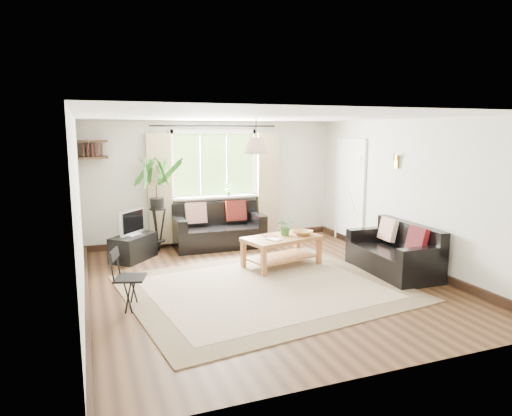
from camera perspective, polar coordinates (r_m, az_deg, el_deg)
name	(u,v)px	position (r m, az deg, el deg)	size (l,w,h in m)	color
floor	(266,282)	(6.81, 1.20, -9.27)	(5.50, 5.50, 0.00)	black
ceiling	(266,117)	(6.45, 1.28, 11.35)	(5.50, 5.50, 0.00)	white
wall_back	(214,182)	(9.11, -5.23, 3.24)	(5.00, 0.02, 2.40)	beige
wall_front	(383,247)	(4.15, 15.60, -4.76)	(5.00, 0.02, 2.40)	beige
wall_left	(79,213)	(6.06, -21.25, -0.59)	(0.02, 5.50, 2.40)	beige
wall_right	(409,194)	(7.80, 18.55, 1.71)	(0.02, 5.50, 2.40)	beige
rug	(264,288)	(6.56, 0.98, -9.91)	(3.69, 3.16, 0.02)	beige
window	(215,165)	(9.04, -5.20, 5.42)	(2.50, 0.16, 2.16)	white
door	(350,193)	(9.18, 11.65, 1.87)	(0.06, 0.96, 2.06)	silver
corner_shelf	(93,149)	(8.49, -19.75, 6.93)	(0.50, 0.50, 0.34)	black
pendant_lamp	(256,141)	(6.82, 0.00, 8.31)	(0.36, 0.36, 0.54)	beige
wall_sconce	(395,159)	(7.94, 17.00, 5.84)	(0.12, 0.12, 0.28)	beige
sofa_back	(219,226)	(8.76, -4.70, -2.32)	(1.69, 0.85, 0.80)	black
sofa_right	(393,250)	(7.49, 16.73, -5.01)	(0.78, 1.56, 0.74)	black
coffee_table	(282,252)	(7.52, 3.22, -5.45)	(1.23, 0.67, 0.50)	brown
table_plant	(285,226)	(7.54, 3.66, -2.28)	(0.27, 0.24, 0.30)	#2C5C24
bowl	(303,233)	(7.59, 5.89, -3.11)	(0.31, 0.31, 0.08)	olive
book_a	(270,240)	(7.19, 1.81, -4.02)	(0.17, 0.23, 0.02)	white
book_b	(265,236)	(7.42, 1.10, -3.56)	(0.17, 0.23, 0.02)	brown
tv_stand	(133,247)	(8.18, -15.10, -4.79)	(0.81, 0.45, 0.43)	black
tv	(132,222)	(8.08, -15.24, -1.66)	(0.62, 0.21, 0.48)	#A5A5AA
palm_stand	(157,205)	(8.52, -12.24, 0.42)	(0.68, 0.68, 1.75)	black
folding_chair	(130,279)	(5.96, -15.45, -8.55)	(0.40, 0.40, 0.77)	black
sill_plant	(228,189)	(9.08, -3.50, 2.39)	(0.14, 0.10, 0.27)	#2D6023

